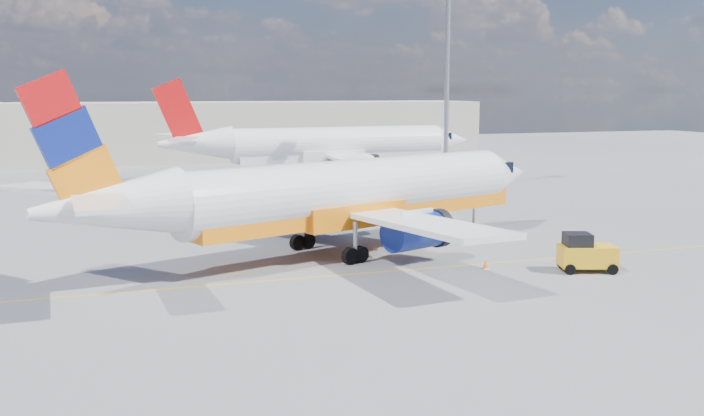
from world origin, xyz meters
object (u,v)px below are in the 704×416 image
object	(u,v)px
main_jet	(341,195)
second_jet	(328,146)
gse_tug	(585,253)
traffic_cone	(486,264)

from	to	relation	value
main_jet	second_jet	distance (m)	39.62
second_jet	gse_tug	size ratio (longest dim) A/B	10.97
traffic_cone	gse_tug	bearing A→B (deg)	-25.19
traffic_cone	second_jet	bearing A→B (deg)	83.93
second_jet	traffic_cone	size ratio (longest dim) A/B	68.50
second_jet	gse_tug	xyz separation A→B (m)	(0.06, -46.62, -2.64)
second_jet	gse_tug	distance (m)	46.70
gse_tug	traffic_cone	distance (m)	5.33
second_jet	traffic_cone	distance (m)	44.75
main_jet	second_jet	world-z (taller)	second_jet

